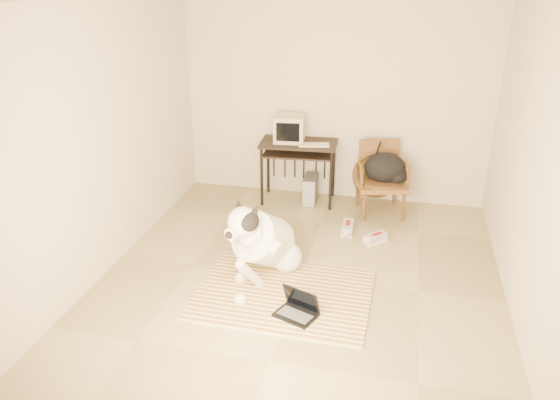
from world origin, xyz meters
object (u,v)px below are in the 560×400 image
(laptop, at_px, (298,308))
(rattan_chair, at_px, (380,178))
(dog, at_px, (263,242))
(pc_tower, at_px, (310,189))
(computer_desk, at_px, (298,151))
(crt_monitor, at_px, (289,128))
(backpack, at_px, (387,169))

(laptop, height_order, rattan_chair, rattan_chair)
(dog, xyz_separation_m, laptop, (0.48, -0.63, -0.30))
(laptop, bearing_deg, pc_tower, 97.52)
(dog, distance_m, laptop, 0.85)
(pc_tower, bearing_deg, computer_desk, 179.03)
(laptop, distance_m, rattan_chair, 2.59)
(dog, distance_m, pc_tower, 1.97)
(crt_monitor, relative_size, pc_tower, 1.02)
(dog, bearing_deg, crt_monitor, 94.52)
(dog, bearing_deg, pc_tower, 85.80)
(crt_monitor, relative_size, rattan_chair, 0.45)
(rattan_chair, distance_m, backpack, 0.16)
(crt_monitor, xyz_separation_m, pc_tower, (0.30, -0.04, -0.81))
(dog, height_order, laptop, dog)
(dog, relative_size, computer_desk, 1.28)
(crt_monitor, bearing_deg, backpack, -6.53)
(dog, xyz_separation_m, backpack, (1.12, 1.85, 0.21))
(computer_desk, bearing_deg, crt_monitor, 164.26)
(crt_monitor, xyz_separation_m, backpack, (1.28, -0.15, -0.40))
(computer_desk, height_order, crt_monitor, crt_monitor)
(pc_tower, bearing_deg, backpack, -6.26)
(rattan_chair, bearing_deg, dog, -119.38)
(laptop, bearing_deg, computer_desk, 101.23)
(laptop, xyz_separation_m, pc_tower, (-0.34, 2.59, 0.10))
(crt_monitor, height_order, pc_tower, crt_monitor)
(pc_tower, relative_size, rattan_chair, 0.45)
(rattan_chair, bearing_deg, crt_monitor, 174.15)
(laptop, distance_m, crt_monitor, 2.85)
(laptop, distance_m, pc_tower, 2.61)
(laptop, bearing_deg, rattan_chair, 77.20)
(backpack, bearing_deg, laptop, -104.43)
(backpack, bearing_deg, computer_desk, 174.52)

